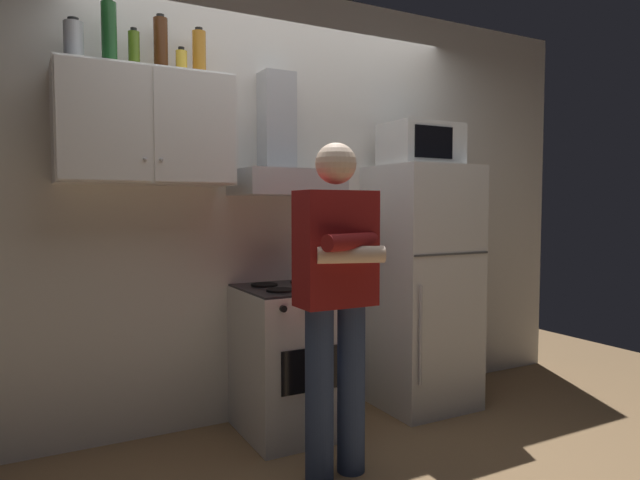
{
  "coord_description": "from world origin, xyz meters",
  "views": [
    {
      "loc": [
        -1.43,
        -2.68,
        1.33
      ],
      "look_at": [
        0.0,
        0.0,
        1.15
      ],
      "focal_mm": 31.13,
      "sensor_mm": 36.0,
      "label": 1
    }
  ],
  "objects_px": {
    "stove_oven": "(293,359)",
    "bottle_olive_oil": "(134,51)",
    "person_standing": "(336,295)",
    "upper_cabinet": "(146,128)",
    "bottle_canister_steel": "(74,42)",
    "microwave": "(421,145)",
    "cooking_pot": "(322,277)",
    "range_hood": "(283,163)",
    "refrigerator": "(421,286)",
    "bottle_wine_green": "(109,33)",
    "bottle_spice_jar": "(181,63)",
    "bottle_liquor_amber": "(199,54)",
    "bottle_rum_dark": "(161,46)"
  },
  "relations": [
    {
      "from": "bottle_spice_jar",
      "to": "bottle_liquor_amber",
      "type": "height_order",
      "value": "bottle_liquor_amber"
    },
    {
      "from": "stove_oven",
      "to": "bottle_wine_green",
      "type": "bearing_deg",
      "value": 174.08
    },
    {
      "from": "refrigerator",
      "to": "bottle_olive_oil",
      "type": "distance_m",
      "value": 2.25
    },
    {
      "from": "bottle_olive_oil",
      "to": "person_standing",
      "type": "bearing_deg",
      "value": -43.6
    },
    {
      "from": "range_hood",
      "to": "bottle_spice_jar",
      "type": "distance_m",
      "value": 0.8
    },
    {
      "from": "person_standing",
      "to": "bottle_olive_oil",
      "type": "bearing_deg",
      "value": 136.4
    },
    {
      "from": "upper_cabinet",
      "to": "bottle_rum_dark",
      "type": "bearing_deg",
      "value": 22.7
    },
    {
      "from": "bottle_wine_green",
      "to": "bottle_liquor_amber",
      "type": "relative_size",
      "value": 1.21
    },
    {
      "from": "microwave",
      "to": "cooking_pot",
      "type": "bearing_deg",
      "value": -170.43
    },
    {
      "from": "refrigerator",
      "to": "microwave",
      "type": "relative_size",
      "value": 3.33
    },
    {
      "from": "stove_oven",
      "to": "cooking_pot",
      "type": "bearing_deg",
      "value": -42.49
    },
    {
      "from": "upper_cabinet",
      "to": "bottle_canister_steel",
      "type": "bearing_deg",
      "value": 178.04
    },
    {
      "from": "upper_cabinet",
      "to": "range_hood",
      "type": "height_order",
      "value": "range_hood"
    },
    {
      "from": "refrigerator",
      "to": "microwave",
      "type": "distance_m",
      "value": 0.94
    },
    {
      "from": "range_hood",
      "to": "refrigerator",
      "type": "height_order",
      "value": "range_hood"
    },
    {
      "from": "stove_oven",
      "to": "bottle_spice_jar",
      "type": "relative_size",
      "value": 5.78
    },
    {
      "from": "bottle_wine_green",
      "to": "bottle_liquor_amber",
      "type": "height_order",
      "value": "bottle_wine_green"
    },
    {
      "from": "person_standing",
      "to": "refrigerator",
      "type": "bearing_deg",
      "value": 31.23
    },
    {
      "from": "upper_cabinet",
      "to": "stove_oven",
      "type": "bearing_deg",
      "value": -8.9
    },
    {
      "from": "range_hood",
      "to": "refrigerator",
      "type": "distance_m",
      "value": 1.25
    },
    {
      "from": "microwave",
      "to": "upper_cabinet",
      "type": "bearing_deg",
      "value": 176.52
    },
    {
      "from": "person_standing",
      "to": "upper_cabinet",
      "type": "bearing_deg",
      "value": 135.74
    },
    {
      "from": "microwave",
      "to": "person_standing",
      "type": "xyz_separation_m",
      "value": [
        -1.0,
        -0.62,
        -0.84
      ]
    },
    {
      "from": "range_hood",
      "to": "refrigerator",
      "type": "relative_size",
      "value": 0.47
    },
    {
      "from": "refrigerator",
      "to": "bottle_spice_jar",
      "type": "bearing_deg",
      "value": 174.89
    },
    {
      "from": "bottle_canister_steel",
      "to": "bottle_wine_green",
      "type": "relative_size",
      "value": 0.67
    },
    {
      "from": "microwave",
      "to": "person_standing",
      "type": "distance_m",
      "value": 1.45
    },
    {
      "from": "bottle_olive_oil",
      "to": "bottle_rum_dark",
      "type": "distance_m",
      "value": 0.15
    },
    {
      "from": "person_standing",
      "to": "bottle_olive_oil",
      "type": "xyz_separation_m",
      "value": [
        -0.8,
        0.76,
        1.25
      ]
    },
    {
      "from": "stove_oven",
      "to": "bottle_canister_steel",
      "type": "bearing_deg",
      "value": 173.15
    },
    {
      "from": "microwave",
      "to": "bottle_wine_green",
      "type": "height_order",
      "value": "bottle_wine_green"
    },
    {
      "from": "stove_oven",
      "to": "bottle_liquor_amber",
      "type": "xyz_separation_m",
      "value": [
        -0.5,
        0.16,
        1.75
      ]
    },
    {
      "from": "stove_oven",
      "to": "bottle_spice_jar",
      "type": "bearing_deg",
      "value": 166.94
    },
    {
      "from": "upper_cabinet",
      "to": "microwave",
      "type": "height_order",
      "value": "upper_cabinet"
    },
    {
      "from": "person_standing",
      "to": "bottle_spice_jar",
      "type": "bearing_deg",
      "value": 126.47
    },
    {
      "from": "bottle_wine_green",
      "to": "bottle_liquor_amber",
      "type": "bearing_deg",
      "value": 6.91
    },
    {
      "from": "microwave",
      "to": "cooking_pot",
      "type": "relative_size",
      "value": 1.52
    },
    {
      "from": "refrigerator",
      "to": "bottle_spice_jar",
      "type": "relative_size",
      "value": 10.58
    },
    {
      "from": "refrigerator",
      "to": "stove_oven",
      "type": "bearing_deg",
      "value": -179.96
    },
    {
      "from": "range_hood",
      "to": "bottle_liquor_amber",
      "type": "bearing_deg",
      "value": 176.21
    },
    {
      "from": "cooking_pot",
      "to": "bottle_spice_jar",
      "type": "height_order",
      "value": "bottle_spice_jar"
    },
    {
      "from": "stove_oven",
      "to": "bottle_olive_oil",
      "type": "relative_size",
      "value": 3.95
    },
    {
      "from": "stove_oven",
      "to": "bottle_wine_green",
      "type": "height_order",
      "value": "bottle_wine_green"
    },
    {
      "from": "bottle_rum_dark",
      "to": "bottle_wine_green",
      "type": "height_order",
      "value": "bottle_wine_green"
    },
    {
      "from": "cooking_pot",
      "to": "bottle_olive_oil",
      "type": "height_order",
      "value": "bottle_olive_oil"
    },
    {
      "from": "stove_oven",
      "to": "refrigerator",
      "type": "xyz_separation_m",
      "value": [
        0.95,
        0.0,
        0.37
      ]
    },
    {
      "from": "cooking_pot",
      "to": "bottle_liquor_amber",
      "type": "height_order",
      "value": "bottle_liquor_amber"
    },
    {
      "from": "bottle_liquor_amber",
      "to": "bottle_olive_oil",
      "type": "bearing_deg",
      "value": -178.94
    },
    {
      "from": "refrigerator",
      "to": "person_standing",
      "type": "bearing_deg",
      "value": -148.77
    },
    {
      "from": "stove_oven",
      "to": "bottle_olive_oil",
      "type": "xyz_separation_m",
      "value": [
        -0.85,
        0.15,
        1.72
      ]
    }
  ]
}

